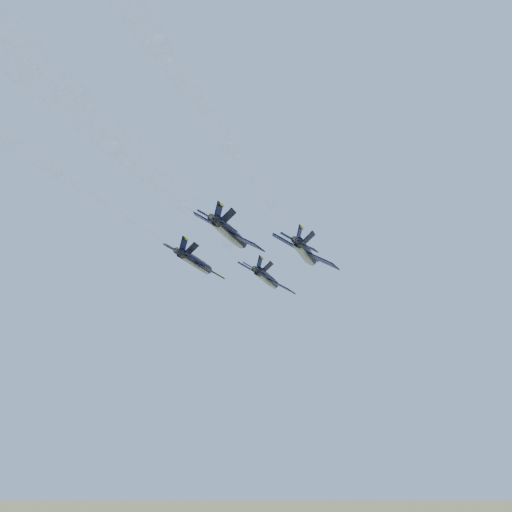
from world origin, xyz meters
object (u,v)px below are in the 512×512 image
at_px(jet_left, 196,262).
at_px(jet_slot, 230,234).
at_px(jet_lead, 267,279).
at_px(jet_right, 306,253).

relative_size(jet_left, jet_slot, 1.00).
height_order(jet_lead, jet_right, same).
xyz_separation_m(jet_left, jet_right, (21.97, 3.63, 0.00)).
bearing_deg(jet_lead, jet_right, -52.96).
distance_m(jet_left, jet_right, 22.26).
bearing_deg(jet_left, jet_right, -1.05).
bearing_deg(jet_slot, jet_right, 47.94).
bearing_deg(jet_right, jet_slot, -132.06).
xyz_separation_m(jet_left, jet_slot, (13.05, -10.85, 0.00)).
relative_size(jet_left, jet_right, 1.00).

